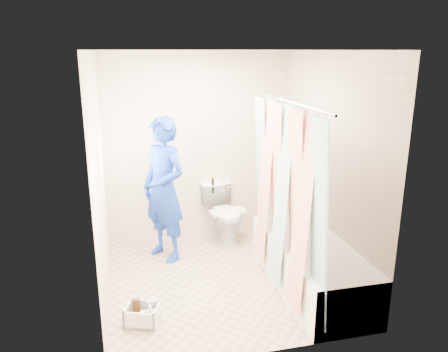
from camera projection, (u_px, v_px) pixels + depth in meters
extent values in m
plane|color=tan|center=(221.00, 277.00, 4.80)|extent=(2.60, 2.60, 0.00)
cube|color=silver|center=(221.00, 50.00, 4.14)|extent=(2.40, 2.60, 0.02)
cube|color=beige|center=(199.00, 146.00, 5.68)|extent=(2.40, 0.02, 2.40)
cube|color=beige|center=(261.00, 217.00, 3.25)|extent=(2.40, 0.02, 2.40)
cube|color=beige|center=(100.00, 180.00, 4.20)|extent=(0.02, 2.60, 2.40)
cube|color=beige|center=(329.00, 165.00, 4.74)|extent=(0.02, 2.60, 2.40)
cube|color=white|center=(310.00, 266.00, 4.52)|extent=(0.70, 1.75, 0.50)
cube|color=silver|center=(311.00, 247.00, 4.47)|extent=(0.58, 1.63, 0.06)
cylinder|color=silver|center=(287.00, 101.00, 3.98)|extent=(0.02, 1.90, 0.02)
cube|color=white|center=(283.00, 198.00, 4.24)|extent=(0.06, 1.75, 1.80)
imported|color=white|center=(224.00, 213.00, 5.67)|extent=(0.52, 0.77, 0.73)
cube|color=silver|center=(228.00, 211.00, 5.55)|extent=(0.47, 0.27, 0.03)
cylinder|color=black|center=(213.00, 185.00, 5.72)|extent=(0.03, 0.03, 0.21)
cylinder|color=yellow|center=(213.00, 177.00, 5.69)|extent=(0.06, 0.06, 0.03)
cylinder|color=silver|center=(222.00, 185.00, 5.78)|extent=(0.03, 0.03, 0.17)
imported|color=#1028A5|center=(164.00, 190.00, 5.05)|extent=(0.69, 0.74, 1.70)
cube|color=silver|center=(143.00, 322.00, 3.98)|extent=(0.36, 0.32, 0.03)
cube|color=silver|center=(128.00, 314.00, 3.98)|extent=(0.10, 0.23, 0.18)
cube|color=silver|center=(157.00, 316.00, 3.94)|extent=(0.10, 0.23, 0.18)
cube|color=silver|center=(139.00, 322.00, 3.86)|extent=(0.28, 0.12, 0.18)
cube|color=silver|center=(146.00, 308.00, 4.06)|extent=(0.28, 0.12, 0.18)
cylinder|color=#44260D|center=(136.00, 308.00, 3.99)|extent=(0.07, 0.07, 0.19)
cylinder|color=silver|center=(150.00, 309.00, 3.99)|extent=(0.06, 0.06, 0.18)
cylinder|color=#FEEDC7|center=(143.00, 318.00, 3.91)|extent=(0.04, 0.04, 0.13)
cylinder|color=#44260D|center=(133.00, 321.00, 3.92)|extent=(0.06, 0.06, 0.06)
cylinder|color=gold|center=(133.00, 317.00, 3.91)|extent=(0.06, 0.06, 0.01)
imported|color=silver|center=(150.00, 315.00, 3.90)|extent=(0.08, 0.09, 0.19)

